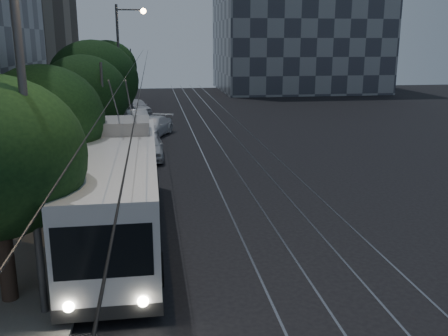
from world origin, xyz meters
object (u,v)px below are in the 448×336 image
Objects in this scene: trolleybus at (120,189)px; car_white_b at (152,127)px; streetlamp_near at (39,56)px; car_white_a at (148,146)px; car_white_d at (137,107)px; streetlamp_far at (124,56)px; car_white_c at (137,119)px; pickup_silver at (128,154)px.

trolleybus is 19.80m from car_white_b.
trolleybus is 7.50m from streetlamp_near.
car_white_a is 1.04× the size of car_white_d.
streetlamp_far is at bearing 99.29° from car_white_a.
car_white_b is 1.04× the size of car_white_c.
streetlamp_far is at bearing 87.51° from pickup_silver.
streetlamp_near reaches higher than car_white_b.
trolleybus is at bearing -100.07° from car_white_c.
streetlamp_near is at bearing -73.72° from car_white_b.
streetlamp_near reaches higher than car_white_d.
car_white_a is 0.47× the size of streetlamp_far.
car_white_a is (0.94, 12.37, -1.02)m from trolleybus.
trolleybus is 10.67m from pickup_silver.
trolleybus is 2.63× the size of car_white_b.
streetlamp_near is at bearing -91.01° from streetlamp_far.
pickup_silver is 0.53× the size of streetlamp_far.
streetlamp_far is (-0.77, 23.08, 4.08)m from trolleybus.
car_white_b reaches higher than pickup_silver.
trolleybus is 2.74× the size of car_white_c.
car_white_b is 0.51× the size of streetlamp_far.
car_white_d is (-1.43, 11.86, 0.03)m from car_white_b.
car_white_c is 0.49× the size of streetlamp_far.
car_white_d is at bearing 90.08° from trolleybus.
trolleybus reaches higher than car_white_d.
streetlamp_near is (-2.21, -17.88, 5.95)m from car_white_a.
trolleybus is 1.16× the size of streetlamp_near.
car_white_b is 11.95m from car_white_d.
car_white_d is 37.60m from streetlamp_near.
car_white_c is 0.43× the size of streetlamp_near.
trolleybus is 23.08m from car_white_c.
car_white_d is at bearing 86.18° from streetlamp_far.
car_white_c reaches higher than pickup_silver.
trolleybus is 2.57× the size of pickup_silver.
pickup_silver is 1.02× the size of car_white_b.
car_white_b is 3.53m from car_white_c.
car_white_c is 5.15m from streetlamp_far.
pickup_silver is 1.16× the size of car_white_d.
streetlamp_far is at bearing 91.63° from trolleybus.
car_white_c reaches higher than car_white_d.
car_white_c is at bearing 87.41° from streetlamp_near.
trolleybus is 1.35× the size of streetlamp_far.
streetlamp_near is (-1.29, -28.57, 5.93)m from car_white_c.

